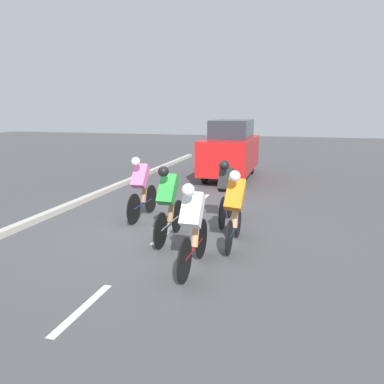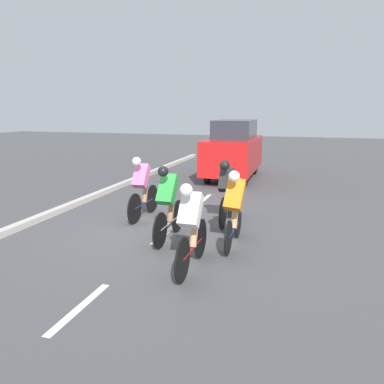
{
  "view_description": "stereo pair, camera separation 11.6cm",
  "coord_description": "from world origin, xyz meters",
  "px_view_note": "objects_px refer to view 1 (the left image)",
  "views": [
    {
      "loc": [
        -2.65,
        7.43,
        2.6
      ],
      "look_at": [
        -0.6,
        0.28,
        0.95
      ],
      "focal_mm": 35.0,
      "sensor_mm": 36.0,
      "label": 1
    },
    {
      "loc": [
        -2.77,
        7.4,
        2.6
      ],
      "look_at": [
        -0.6,
        0.28,
        0.95
      ],
      "focal_mm": 35.0,
      "sensor_mm": 36.0,
      "label": 2
    }
  ],
  "objects_px": {
    "cyclist_black": "(226,191)",
    "cyclist_pink": "(141,187)",
    "cyclist_orange": "(235,206)",
    "cyclist_green": "(168,202)",
    "cyclist_white": "(193,225)",
    "support_car": "(231,150)"
  },
  "relations": [
    {
      "from": "cyclist_pink",
      "to": "support_car",
      "type": "bearing_deg",
      "value": -100.14
    },
    {
      "from": "cyclist_orange",
      "to": "cyclist_green",
      "type": "relative_size",
      "value": 0.96
    },
    {
      "from": "cyclist_black",
      "to": "support_car",
      "type": "xyz_separation_m",
      "value": [
        0.96,
        -5.87,
        0.31
      ]
    },
    {
      "from": "cyclist_orange",
      "to": "cyclist_green",
      "type": "xyz_separation_m",
      "value": [
        1.32,
        0.04,
        0.0
      ]
    },
    {
      "from": "cyclist_orange",
      "to": "cyclist_white",
      "type": "relative_size",
      "value": 0.96
    },
    {
      "from": "cyclist_white",
      "to": "cyclist_pink",
      "type": "bearing_deg",
      "value": -51.62
    },
    {
      "from": "cyclist_pink",
      "to": "cyclist_orange",
      "type": "bearing_deg",
      "value": 152.95
    },
    {
      "from": "cyclist_orange",
      "to": "cyclist_black",
      "type": "height_order",
      "value": "cyclist_orange"
    },
    {
      "from": "cyclist_black",
      "to": "cyclist_pink",
      "type": "bearing_deg",
      "value": 4.11
    },
    {
      "from": "cyclist_white",
      "to": "support_car",
      "type": "bearing_deg",
      "value": -83.79
    },
    {
      "from": "cyclist_pink",
      "to": "support_car",
      "type": "distance_m",
      "value": 6.12
    },
    {
      "from": "cyclist_green",
      "to": "cyclist_black",
      "type": "distance_m",
      "value": 1.7
    },
    {
      "from": "cyclist_green",
      "to": "cyclist_white",
      "type": "bearing_deg",
      "value": 124.8
    },
    {
      "from": "cyclist_orange",
      "to": "cyclist_green",
      "type": "bearing_deg",
      "value": 1.64
    },
    {
      "from": "support_car",
      "to": "cyclist_orange",
      "type": "bearing_deg",
      "value": 100.85
    },
    {
      "from": "cyclist_orange",
      "to": "support_car",
      "type": "height_order",
      "value": "support_car"
    },
    {
      "from": "cyclist_orange",
      "to": "cyclist_white",
      "type": "height_order",
      "value": "cyclist_orange"
    },
    {
      "from": "cyclist_pink",
      "to": "support_car",
      "type": "xyz_separation_m",
      "value": [
        -1.08,
        -6.01,
        0.31
      ]
    },
    {
      "from": "cyclist_orange",
      "to": "cyclist_pink",
      "type": "height_order",
      "value": "cyclist_pink"
    },
    {
      "from": "cyclist_black",
      "to": "support_car",
      "type": "relative_size",
      "value": 0.41
    },
    {
      "from": "cyclist_pink",
      "to": "cyclist_white",
      "type": "distance_m",
      "value": 3.23
    },
    {
      "from": "cyclist_white",
      "to": "cyclist_black",
      "type": "xyz_separation_m",
      "value": [
        -0.03,
        -2.68,
        0.01
      ]
    }
  ]
}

